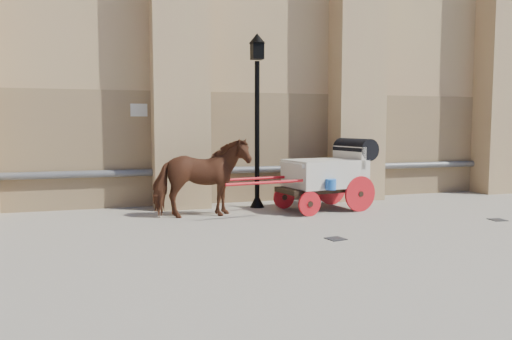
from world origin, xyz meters
name	(u,v)px	position (x,y,z in m)	size (l,w,h in m)	color
ground	(261,233)	(0.00, 0.00, 0.00)	(90.00, 90.00, 0.00)	gray
horse	(201,178)	(-0.77, 2.07, 0.91)	(2.16, 0.98, 1.82)	#582D1A
carriage	(330,171)	(2.51, 2.17, 0.96)	(4.18, 1.71, 1.78)	black
street_lamp	(257,115)	(0.87, 3.02, 2.36)	(0.41, 0.41, 4.41)	black
drain_grate_near	(336,239)	(1.19, -0.87, 0.01)	(0.32, 0.32, 0.01)	black
drain_grate_far	(497,220)	(5.49, -0.24, 0.01)	(0.32, 0.32, 0.01)	black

